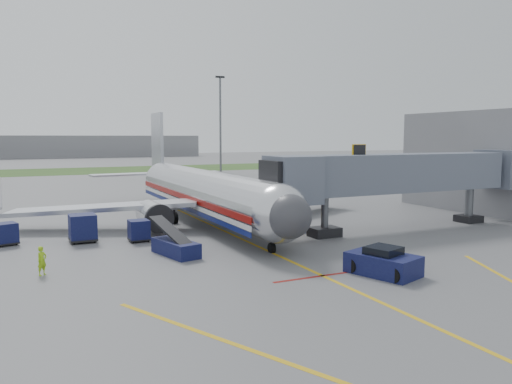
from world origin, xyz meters
name	(u,v)px	position (x,y,z in m)	size (l,w,h in m)	color
ground	(287,259)	(0.00, 0.00, 0.00)	(400.00, 400.00, 0.00)	#565659
grass_strip	(92,171)	(0.00, 90.00, 0.01)	(300.00, 25.00, 0.01)	#2D4C1E
apron_markings	(362,294)	(0.00, -7.40, 0.00)	(21.52, 50.00, 0.01)	gold
airliner	(203,192)	(0.00, 15.25, 2.65)	(32.10, 35.67, 10.25)	silver
jet_bridge	(398,174)	(12.86, 5.00, 4.47)	(25.30, 4.00, 6.90)	slate
terminal	(494,161)	(30.00, 10.00, 5.00)	(10.00, 16.00, 10.00)	slate
light_mast_right	(220,122)	(25.00, 75.00, 10.78)	(2.00, 0.44, 20.40)	#595B60
distant_terminal	(33,147)	(-10.00, 170.00, 4.00)	(120.00, 14.00, 8.00)	slate
pushback_tug	(383,263)	(3.13, -5.15, 0.64)	(3.31, 4.21, 1.54)	#0D0E3A
baggage_cart_a	(6,234)	(-15.60, 11.94, 0.79)	(1.78, 1.78, 1.54)	#0D0E3A
baggage_cart_b	(83,228)	(-10.64, 10.74, 1.01)	(1.88, 1.88, 1.98)	#0D0E3A
baggage_cart_c	(139,230)	(-6.98, 9.26, 0.78)	(1.43, 1.43, 1.53)	#0D0E3A
belt_loader	(175,246)	(-5.81, 4.04, 0.55)	(2.34, 4.69, 2.21)	#0D0E3A
ground_power_cart	(293,223)	(4.98, 8.00, 0.63)	(1.65, 1.15, 1.27)	#CC970C
ramp_worker	(42,261)	(-13.64, 2.60, 0.80)	(0.58, 0.38, 1.59)	#91C617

